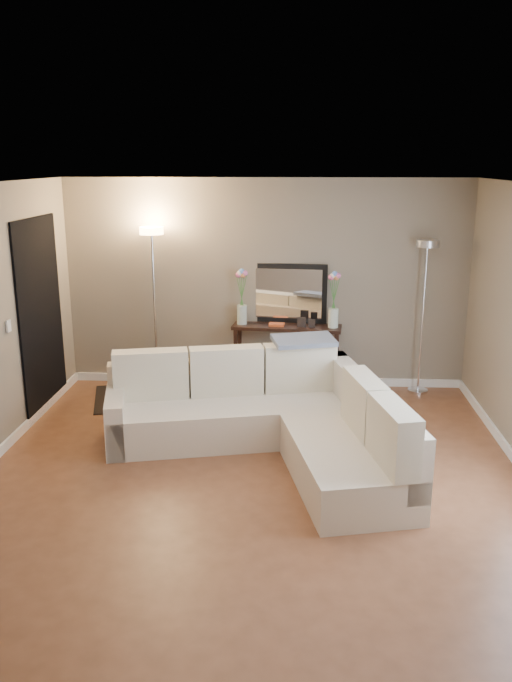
# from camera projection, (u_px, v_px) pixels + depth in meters

# --- Properties ---
(floor) EXTENTS (5.00, 5.50, 0.01)m
(floor) POSITION_uv_depth(u_px,v_px,m) (251.00, 483.00, 5.97)
(floor) COLOR brown
(floor) RESTS_ON ground
(ceiling) EXTENTS (5.00, 5.50, 0.01)m
(ceiling) POSITION_uv_depth(u_px,v_px,m) (250.00, 185.00, 5.28)
(ceiling) COLOR white
(ceiling) RESTS_ON ground
(wall_back) EXTENTS (5.00, 0.02, 2.60)m
(wall_back) POSITION_uv_depth(u_px,v_px,m) (266.00, 284.00, 8.29)
(wall_back) COLOR gray
(wall_back) RESTS_ON ground
(wall_front) EXTENTS (5.00, 0.02, 2.60)m
(wall_front) POSITION_uv_depth(u_px,v_px,m) (207.00, 507.00, 2.97)
(wall_front) COLOR gray
(wall_front) RESTS_ON ground
(baseboard_back) EXTENTS (5.00, 0.03, 0.10)m
(baseboard_back) POSITION_uv_depth(u_px,v_px,m) (265.00, 380.00, 8.59)
(baseboard_back) COLOR white
(baseboard_back) RESTS_ON ground
(doorway) EXTENTS (0.02, 1.20, 2.20)m
(doorway) POSITION_uv_depth(u_px,v_px,m) (41.00, 316.00, 7.47)
(doorway) COLOR black
(doorway) RESTS_ON ground
(switch_plate) EXTENTS (0.02, 0.08, 0.12)m
(switch_plate) POSITION_uv_depth(u_px,v_px,m) (8.00, 326.00, 6.62)
(switch_plate) COLOR white
(switch_plate) RESTS_ON ground
(sectional_sofa) EXTENTS (3.06, 2.60, 0.91)m
(sectional_sofa) POSITION_uv_depth(u_px,v_px,m) (273.00, 418.00, 6.56)
(sectional_sofa) COLOR beige
(sectional_sofa) RESTS_ON floor
(throw_blanket) EXTENTS (0.73, 0.54, 0.09)m
(throw_blanket) POSITION_uv_depth(u_px,v_px,m) (304.00, 340.00, 7.07)
(throw_blanket) COLOR slate
(throw_blanket) RESTS_ON sectional_sofa
(console_table) EXTENTS (1.37, 0.49, 0.82)m
(console_table) POSITION_uv_depth(u_px,v_px,m) (280.00, 353.00, 8.31)
(console_table) COLOR black
(console_table) RESTS_ON floor
(leaning_mirror) EXTENTS (0.95, 0.13, 0.74)m
(leaning_mirror) POSITION_uv_depth(u_px,v_px,m) (289.00, 293.00, 8.27)
(leaning_mirror) COLOR black
(leaning_mirror) RESTS_ON console_table
(table_decor) EXTENTS (0.57, 0.15, 0.13)m
(table_decor) POSITION_uv_depth(u_px,v_px,m) (286.00, 324.00, 8.16)
(table_decor) COLOR #D05224
(table_decor) RESTS_ON console_table
(flower_vase_left) EXTENTS (0.16, 0.14, 0.71)m
(flower_vase_left) POSITION_uv_depth(u_px,v_px,m) (242.00, 301.00, 8.21)
(flower_vase_left) COLOR silver
(flower_vase_left) RESTS_ON console_table
(flower_vase_right) EXTENTS (0.16, 0.14, 0.71)m
(flower_vase_right) POSITION_uv_depth(u_px,v_px,m) (334.00, 304.00, 8.04)
(flower_vase_right) COLOR silver
(flower_vase_right) RESTS_ON console_table
(floor_lamp_lit) EXTENTS (0.35, 0.35, 2.02)m
(floor_lamp_lit) POSITION_uv_depth(u_px,v_px,m) (153.00, 276.00, 8.13)
(floor_lamp_lit) COLOR silver
(floor_lamp_lit) RESTS_ON floor
(floor_lamp_unlit) EXTENTS (0.34, 0.34, 1.89)m
(floor_lamp_unlit) POSITION_uv_depth(u_px,v_px,m) (425.00, 286.00, 7.96)
(floor_lamp_unlit) COLOR silver
(floor_lamp_unlit) RESTS_ON floor
(charcoal_rug) EXTENTS (1.53, 1.29, 0.02)m
(charcoal_rug) POSITION_uv_depth(u_px,v_px,m) (150.00, 396.00, 8.12)
(charcoal_rug) COLOR black
(charcoal_rug) RESTS_ON floor
(black_bag) EXTENTS (0.43, 0.35, 0.24)m
(black_bag) POSITION_uv_depth(u_px,v_px,m) (130.00, 398.00, 7.95)
(black_bag) COLOR black
(black_bag) RESTS_ON charcoal_rug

